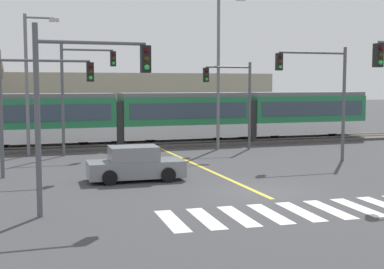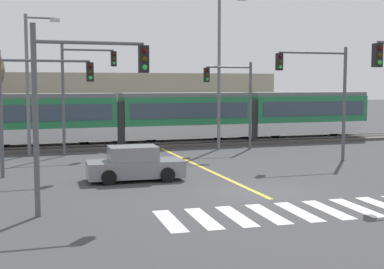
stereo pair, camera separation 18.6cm
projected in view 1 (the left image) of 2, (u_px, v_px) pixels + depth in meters
ground_plane at (258, 192)px, 20.92m from camera, size 200.00×200.00×0.00m
track_bed at (153, 144)px, 36.83m from camera, size 120.00×4.00×0.18m
rail_near at (156, 143)px, 36.13m from camera, size 120.00×0.08×0.10m
rail_far at (151, 141)px, 37.50m from camera, size 120.00×0.08×0.10m
light_rail_tram at (184, 115)px, 37.33m from camera, size 28.00×2.64×3.43m
crosswalk_stripe_0 at (172, 221)px, 16.59m from camera, size 0.66×2.82×0.01m
crosswalk_stripe_1 at (206, 218)px, 16.89m from camera, size 0.66×2.82×0.01m
crosswalk_stripe_2 at (238, 216)px, 17.19m from camera, size 0.66×2.82×0.01m
crosswalk_stripe_3 at (270, 214)px, 17.49m from camera, size 0.66×2.82×0.01m
crosswalk_stripe_4 at (300, 211)px, 17.79m from camera, size 0.66×2.82×0.01m
crosswalk_stripe_5 at (330, 209)px, 18.10m from camera, size 0.66×2.82×0.01m
crosswalk_stripe_6 at (358, 207)px, 18.40m from camera, size 0.66×2.82×0.01m
lane_centre_line at (201, 167)px, 27.32m from camera, size 0.20×16.13×0.01m
sedan_crossing at (135, 165)px, 23.48m from camera, size 4.26×2.04×1.52m
traffic_light_near_left at (77, 92)px, 17.08m from camera, size 3.75×0.38×6.13m
traffic_light_mid_left at (35, 93)px, 24.23m from camera, size 4.25×0.38×5.75m
traffic_light_far_right at (234, 92)px, 34.07m from camera, size 3.25×0.38×5.61m
traffic_light_mid_right at (322, 85)px, 28.86m from camera, size 4.25×0.38×6.23m
traffic_light_far_left at (80, 82)px, 31.43m from camera, size 3.25×0.38×6.59m
street_lamp_west at (30, 76)px, 31.17m from camera, size 2.02×0.28×8.26m
street_lamp_centre at (220, 63)px, 34.17m from camera, size 1.89×0.28×9.95m
building_backdrop_far at (133, 102)px, 47.92m from camera, size 24.60×6.00×5.14m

